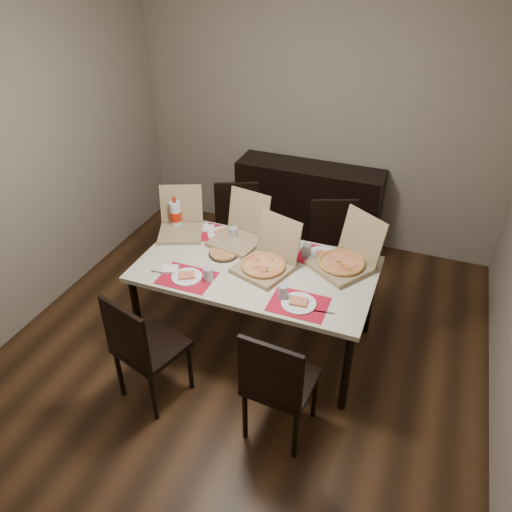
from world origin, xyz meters
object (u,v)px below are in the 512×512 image
chair_far_left (237,228)px  soda_bottle (176,215)px  dining_table (256,274)px  pizza_box_center (266,262)px  chair_near_right (277,382)px  chair_far_right (333,247)px  sideboard (308,206)px  dip_bowl (276,252)px  chair_near_left (142,346)px

chair_far_left → soda_bottle: bearing=-120.4°
dining_table → pizza_box_center: pizza_box_center is taller
pizza_box_center → soda_bottle: bearing=162.1°
chair_far_left → soda_bottle: soda_bottle is taller
chair_near_right → chair_far_left: bearing=120.5°
chair_far_right → soda_bottle: bearing=-156.5°
chair_near_right → pizza_box_center: (-0.39, 0.83, 0.30)m
sideboard → chair_far_left: bearing=-120.9°
chair_far_left → dip_bowl: bearing=-46.0°
chair_far_left → chair_near_left: bearing=-89.4°
sideboard → chair_near_right: bearing=-78.2°
chair_far_right → dip_bowl: chair_far_right is taller
sideboard → dining_table: sideboard is taller
pizza_box_center → dip_bowl: (0.00, 0.23, -0.04)m
pizza_box_center → dip_bowl: bearing=89.5°
chair_near_left → dip_bowl: (0.59, 1.09, 0.25)m
chair_near_left → dip_bowl: chair_near_left is taller
sideboard → dining_table: size_ratio=0.83×
dip_bowl → chair_near_left: bearing=-118.5°
sideboard → dip_bowl: size_ratio=11.65×
dining_table → dip_bowl: size_ratio=13.98×
dip_bowl → soda_bottle: (-0.93, 0.08, 0.11)m
dip_bowl → soda_bottle: bearing=175.3°
chair_far_left → dining_table: bearing=-58.5°
sideboard → chair_far_right: bearing=-59.9°
dip_bowl → soda_bottle: 0.94m
chair_near_left → sideboard: bearing=79.7°
chair_far_right → dining_table: bearing=-115.7°
dining_table → chair_near_left: size_ratio=1.94×
chair_near_right → chair_far_left: same height
chair_near_left → chair_far_right: bearing=61.8°
dip_bowl → chair_near_right: bearing=-70.0°
sideboard → chair_near_left: chair_near_left is taller
dining_table → soda_bottle: (-0.85, 0.31, 0.19)m
chair_far_left → pizza_box_center: 1.09m
chair_far_right → soda_bottle: 1.43m
chair_far_left → chair_far_right: 0.94m
chair_near_right → dining_table: bearing=119.3°
sideboard → dip_bowl: 1.47m
soda_bottle → sideboard: bearing=59.3°
pizza_box_center → chair_far_right: bearing=68.7°
pizza_box_center → soda_bottle: size_ratio=1.76×
soda_bottle → dining_table: bearing=-19.7°
chair_near_right → chair_near_left: bearing=-178.4°
chair_near_right → soda_bottle: size_ratio=3.17×
pizza_box_center → chair_near_right: bearing=-65.1°
chair_near_right → soda_bottle: bearing=139.3°
dining_table → chair_far_right: (0.41, 0.86, -0.17)m
dip_bowl → sideboard: bearing=95.3°
chair_far_right → pizza_box_center: (-0.33, -0.85, 0.30)m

